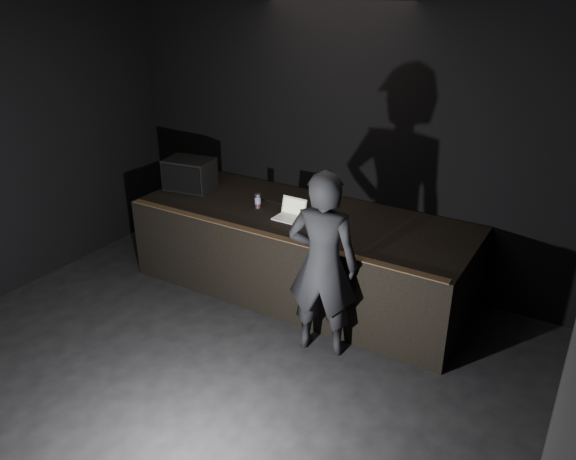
% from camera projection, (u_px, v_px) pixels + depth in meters
% --- Properties ---
extents(ground, '(7.00, 7.00, 0.00)m').
position_uv_depth(ground, '(144.00, 425.00, 4.84)').
color(ground, black).
rests_on(ground, ground).
extents(room_walls, '(6.10, 7.10, 3.52)m').
position_uv_depth(room_walls, '(114.00, 208.00, 4.01)').
color(room_walls, black).
rests_on(room_walls, ground).
extents(stage_riser, '(4.00, 1.50, 1.00)m').
position_uv_depth(stage_riser, '(302.00, 252.00, 6.76)').
color(stage_riser, black).
rests_on(stage_riser, ground).
extents(riser_lip, '(3.92, 0.10, 0.01)m').
position_uv_depth(riser_lip, '(269.00, 235.00, 6.00)').
color(riser_lip, brown).
rests_on(riser_lip, stage_riser).
extents(stage_monitor, '(0.66, 0.52, 0.40)m').
position_uv_depth(stage_monitor, '(189.00, 174.00, 7.25)').
color(stage_monitor, black).
rests_on(stage_monitor, stage_riser).
extents(cable, '(1.02, 0.09, 0.02)m').
position_uv_depth(cable, '(295.00, 208.00, 6.69)').
color(cable, black).
rests_on(cable, stage_riser).
extents(laptop, '(0.32, 0.29, 0.22)m').
position_uv_depth(laptop, '(291.00, 213.00, 6.43)').
color(laptop, silver).
rests_on(laptop, stage_riser).
extents(beer_can, '(0.07, 0.07, 0.17)m').
position_uv_depth(beer_can, '(258.00, 201.00, 6.69)').
color(beer_can, silver).
rests_on(beer_can, stage_riser).
extents(plastic_cup, '(0.08, 0.08, 0.10)m').
position_uv_depth(plastic_cup, '(295.00, 206.00, 6.63)').
color(plastic_cup, white).
rests_on(plastic_cup, stage_riser).
extents(wii_remote, '(0.11, 0.17, 0.03)m').
position_uv_depth(wii_remote, '(329.00, 235.00, 5.99)').
color(wii_remote, silver).
rests_on(wii_remote, stage_riser).
extents(person, '(0.79, 0.61, 1.94)m').
position_uv_depth(person, '(323.00, 265.00, 5.46)').
color(person, black).
rests_on(person, ground).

